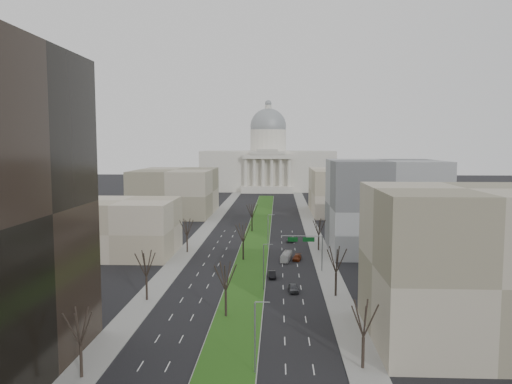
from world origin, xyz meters
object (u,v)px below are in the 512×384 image
(car_grey_near, at_px, (293,288))
(car_black, at_px, (272,274))
(car_grey_far, at_px, (291,239))
(car_red, at_px, (297,258))
(box_van, at_px, (286,256))

(car_grey_near, bearing_deg, car_black, 107.69)
(car_black, bearing_deg, car_grey_far, 78.52)
(car_grey_near, height_order, car_red, car_grey_near)
(box_van, bearing_deg, car_red, 23.63)
(car_grey_near, xyz_separation_m, car_grey_far, (0.82, 49.31, -0.10))
(car_grey_near, relative_size, car_black, 1.04)
(car_grey_near, bearing_deg, box_van, 86.93)
(car_grey_far, bearing_deg, car_grey_near, -82.01)
(car_red, distance_m, box_van, 2.75)
(car_grey_near, distance_m, box_van, 25.60)
(box_van, bearing_deg, car_grey_far, 95.24)
(car_red, bearing_deg, car_black, -99.93)
(car_black, bearing_deg, car_grey_near, -71.30)
(car_black, distance_m, car_red, 17.33)
(car_grey_near, distance_m, car_grey_far, 49.32)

